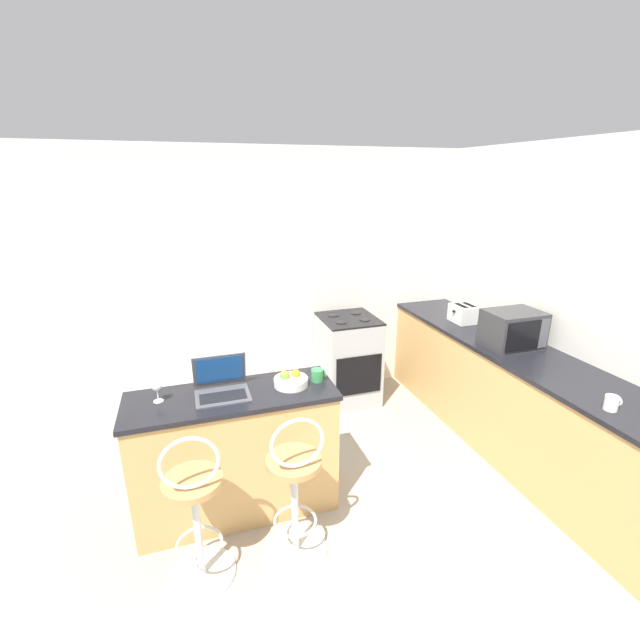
{
  "coord_description": "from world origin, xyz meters",
  "views": [
    {
      "loc": [
        -0.79,
        -1.66,
        2.31
      ],
      "look_at": [
        0.37,
        1.97,
        1.03
      ],
      "focal_mm": 24.0,
      "sensor_mm": 36.0,
      "label": 1
    }
  ],
  "objects_px": {
    "bar_stool_near": "(196,512)",
    "stove_range": "(348,359)",
    "fruit_bowl": "(290,380)",
    "bar_stool_far": "(295,490)",
    "mug_green": "(318,375)",
    "laptop": "(221,384)",
    "microwave": "(513,329)",
    "wine_glass_tall": "(157,387)",
    "mug_white": "(612,403)",
    "toaster": "(464,313)"
  },
  "relations": [
    {
      "from": "bar_stool_far",
      "to": "fruit_bowl",
      "type": "xyz_separation_m",
      "value": [
        0.11,
        0.52,
        0.48
      ]
    },
    {
      "from": "fruit_bowl",
      "to": "bar_stool_near",
      "type": "bearing_deg",
      "value": -143.37
    },
    {
      "from": "mug_green",
      "to": "microwave",
      "type": "bearing_deg",
      "value": 3.92
    },
    {
      "from": "mug_white",
      "to": "laptop",
      "type": "bearing_deg",
      "value": 157.11
    },
    {
      "from": "laptop",
      "to": "mug_white",
      "type": "relative_size",
      "value": 3.65
    },
    {
      "from": "laptop",
      "to": "microwave",
      "type": "height_order",
      "value": "microwave"
    },
    {
      "from": "bar_stool_near",
      "to": "stove_range",
      "type": "distance_m",
      "value": 2.43
    },
    {
      "from": "toaster",
      "to": "bar_stool_far",
      "type": "bearing_deg",
      "value": -147.59
    },
    {
      "from": "stove_range",
      "to": "wine_glass_tall",
      "type": "height_order",
      "value": "wine_glass_tall"
    },
    {
      "from": "fruit_bowl",
      "to": "mug_green",
      "type": "height_order",
      "value": "fruit_bowl"
    },
    {
      "from": "bar_stool_far",
      "to": "toaster",
      "type": "distance_m",
      "value": 2.54
    },
    {
      "from": "mug_white",
      "to": "toaster",
      "type": "bearing_deg",
      "value": 84.45
    },
    {
      "from": "laptop",
      "to": "mug_green",
      "type": "distance_m",
      "value": 0.67
    },
    {
      "from": "fruit_bowl",
      "to": "mug_white",
      "type": "height_order",
      "value": "fruit_bowl"
    },
    {
      "from": "microwave",
      "to": "stove_range",
      "type": "distance_m",
      "value": 1.66
    },
    {
      "from": "microwave",
      "to": "mug_green",
      "type": "relative_size",
      "value": 4.41
    },
    {
      "from": "bar_stool_far",
      "to": "stove_range",
      "type": "distance_m",
      "value": 2.08
    },
    {
      "from": "bar_stool_far",
      "to": "microwave",
      "type": "relative_size",
      "value": 2.27
    },
    {
      "from": "fruit_bowl",
      "to": "mug_green",
      "type": "distance_m",
      "value": 0.2
    },
    {
      "from": "microwave",
      "to": "wine_glass_tall",
      "type": "bearing_deg",
      "value": -178.17
    },
    {
      "from": "microwave",
      "to": "fruit_bowl",
      "type": "relative_size",
      "value": 1.93
    },
    {
      "from": "bar_stool_near",
      "to": "stove_range",
      "type": "bearing_deg",
      "value": 47.64
    },
    {
      "from": "bar_stool_near",
      "to": "fruit_bowl",
      "type": "height_order",
      "value": "fruit_bowl"
    },
    {
      "from": "wine_glass_tall",
      "to": "bar_stool_near",
      "type": "bearing_deg",
      "value": -73.17
    },
    {
      "from": "toaster",
      "to": "mug_green",
      "type": "xyz_separation_m",
      "value": [
        -1.79,
        -0.81,
        -0.04
      ]
    },
    {
      "from": "toaster",
      "to": "stove_range",
      "type": "bearing_deg",
      "value": 156.19
    },
    {
      "from": "laptop",
      "to": "wine_glass_tall",
      "type": "bearing_deg",
      "value": 179.56
    },
    {
      "from": "fruit_bowl",
      "to": "mug_green",
      "type": "xyz_separation_m",
      "value": [
        0.2,
        0.01,
        0.01
      ]
    },
    {
      "from": "toaster",
      "to": "bar_stool_near",
      "type": "bearing_deg",
      "value": -153.64
    },
    {
      "from": "fruit_bowl",
      "to": "mug_white",
      "type": "relative_size",
      "value": 2.44
    },
    {
      "from": "mug_white",
      "to": "fruit_bowl",
      "type": "bearing_deg",
      "value": 152.9
    },
    {
      "from": "microwave",
      "to": "stove_range",
      "type": "relative_size",
      "value": 0.48
    },
    {
      "from": "bar_stool_far",
      "to": "stove_range",
      "type": "height_order",
      "value": "bar_stool_far"
    },
    {
      "from": "bar_stool_far",
      "to": "mug_white",
      "type": "relative_size",
      "value": 10.71
    },
    {
      "from": "wine_glass_tall",
      "to": "fruit_bowl",
      "type": "xyz_separation_m",
      "value": [
        0.87,
        -0.04,
        -0.07
      ]
    },
    {
      "from": "microwave",
      "to": "wine_glass_tall",
      "type": "relative_size",
      "value": 3.17
    },
    {
      "from": "laptop",
      "to": "mug_white",
      "type": "bearing_deg",
      "value": -22.89
    },
    {
      "from": "bar_stool_far",
      "to": "mug_green",
      "type": "relative_size",
      "value": 10.0
    },
    {
      "from": "microwave",
      "to": "mug_green",
      "type": "xyz_separation_m",
      "value": [
        -1.77,
        -0.12,
        -0.11
      ]
    },
    {
      "from": "wine_glass_tall",
      "to": "mug_green",
      "type": "relative_size",
      "value": 1.39
    },
    {
      "from": "microwave",
      "to": "stove_range",
      "type": "height_order",
      "value": "microwave"
    },
    {
      "from": "mug_white",
      "to": "bar_stool_far",
      "type": "bearing_deg",
      "value": 167.99
    },
    {
      "from": "wine_glass_tall",
      "to": "mug_green",
      "type": "distance_m",
      "value": 1.07
    },
    {
      "from": "stove_range",
      "to": "toaster",
      "type": "bearing_deg",
      "value": -23.81
    },
    {
      "from": "stove_range",
      "to": "microwave",
      "type": "bearing_deg",
      "value": -48.0
    },
    {
      "from": "bar_stool_near",
      "to": "wine_glass_tall",
      "type": "relative_size",
      "value": 7.19
    },
    {
      "from": "mug_white",
      "to": "stove_range",
      "type": "bearing_deg",
      "value": 111.78
    },
    {
      "from": "bar_stool_near",
      "to": "mug_green",
      "type": "xyz_separation_m",
      "value": [
        0.9,
        0.53,
        0.49
      ]
    },
    {
      "from": "bar_stool_near",
      "to": "microwave",
      "type": "relative_size",
      "value": 2.27
    },
    {
      "from": "laptop",
      "to": "stove_range",
      "type": "bearing_deg",
      "value": 41.49
    }
  ]
}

